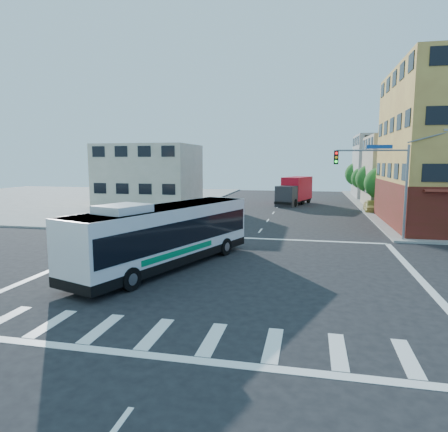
# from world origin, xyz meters

# --- Properties ---
(ground) EXTENTS (120.00, 120.00, 0.00)m
(ground) POSITION_xyz_m (0.00, 0.00, 0.00)
(ground) COLOR black
(ground) RESTS_ON ground
(sidewalk_nw) EXTENTS (50.00, 50.00, 0.15)m
(sidewalk_nw) POSITION_xyz_m (-35.00, 35.00, 0.07)
(sidewalk_nw) COLOR gray
(sidewalk_nw) RESTS_ON ground
(building_east_near) EXTENTS (12.06, 10.06, 9.00)m
(building_east_near) POSITION_xyz_m (16.98, 33.98, 4.51)
(building_east_near) COLOR tan
(building_east_near) RESTS_ON ground
(building_east_far) EXTENTS (12.06, 10.06, 10.00)m
(building_east_far) POSITION_xyz_m (16.98, 47.98, 5.01)
(building_east_far) COLOR #A2A39E
(building_east_far) RESTS_ON ground
(building_west) EXTENTS (12.06, 10.06, 8.00)m
(building_west) POSITION_xyz_m (-17.02, 29.98, 4.01)
(building_west) COLOR beige
(building_west) RESTS_ON ground
(signal_mast_ne) EXTENTS (7.91, 1.13, 8.07)m
(signal_mast_ne) POSITION_xyz_m (9.08, 10.62, 4.98)
(signal_mast_ne) COLOR slate
(signal_mast_ne) RESTS_ON ground
(street_tree_a) EXTENTS (3.60, 3.60, 5.53)m
(street_tree_a) POSITION_xyz_m (11.90, 27.92, 3.59)
(street_tree_a) COLOR #331F12
(street_tree_a) RESTS_ON ground
(street_tree_b) EXTENTS (3.80, 3.80, 5.79)m
(street_tree_b) POSITION_xyz_m (11.90, 35.92, 3.75)
(street_tree_b) COLOR #331F12
(street_tree_b) RESTS_ON ground
(street_tree_c) EXTENTS (3.40, 3.40, 5.29)m
(street_tree_c) POSITION_xyz_m (11.90, 43.92, 3.46)
(street_tree_c) COLOR #331F12
(street_tree_c) RESTS_ON ground
(street_tree_d) EXTENTS (4.00, 4.00, 6.03)m
(street_tree_d) POSITION_xyz_m (11.90, 51.92, 3.88)
(street_tree_d) COLOR #331F12
(street_tree_d) RESTS_ON ground
(transit_bus) EXTENTS (6.83, 12.87, 3.76)m
(transit_bus) POSITION_xyz_m (-3.63, 0.26, 1.84)
(transit_bus) COLOR black
(transit_bus) RESTS_ON ground
(box_truck) EXTENTS (4.76, 8.53, 3.69)m
(box_truck) POSITION_xyz_m (1.94, 34.54, 1.79)
(box_truck) COLOR #28282D
(box_truck) RESTS_ON ground
(parked_car) EXTENTS (1.84, 4.25, 1.43)m
(parked_car) POSITION_xyz_m (11.03, 28.16, 0.71)
(parked_car) COLOR #DBC65F
(parked_car) RESTS_ON ground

